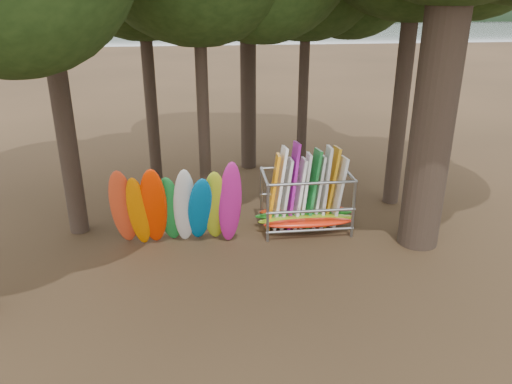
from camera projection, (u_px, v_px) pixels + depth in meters
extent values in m
plane|color=#47331E|center=(266.00, 255.00, 14.58)|extent=(120.00, 120.00, 0.00)
plane|color=gray|center=(207.00, 46.00, 69.79)|extent=(160.00, 160.00, 0.00)
cube|color=black|center=(201.00, 14.00, 115.04)|extent=(160.00, 4.00, 4.00)
cylinder|color=black|center=(47.00, 9.00, 13.56)|extent=(0.58, 0.58, 13.44)
cylinder|color=black|center=(147.00, 51.00, 17.65)|extent=(0.44, 0.44, 10.41)
cylinder|color=black|center=(248.00, 3.00, 19.43)|extent=(0.65, 0.65, 13.49)
cylinder|color=black|center=(305.00, 50.00, 19.03)|extent=(0.40, 0.40, 10.15)
cylinder|color=black|center=(201.00, 58.00, 14.89)|extent=(0.37, 0.37, 10.60)
cylinder|color=black|center=(408.00, 35.00, 16.10)|extent=(0.55, 0.55, 11.72)
cylinder|color=black|center=(446.00, 23.00, 12.93)|extent=(1.18, 1.18, 12.78)
ellipsoid|color=red|center=(123.00, 208.00, 14.39)|extent=(0.77, 1.41, 2.81)
ellipsoid|color=#D96900|center=(139.00, 212.00, 14.32)|extent=(0.66, 1.39, 2.66)
ellipsoid|color=#EA2C00|center=(154.00, 208.00, 14.30)|extent=(0.90, 1.67, 2.95)
ellipsoid|color=#16722D|center=(170.00, 210.00, 14.66)|extent=(0.77, 1.29, 2.52)
ellipsoid|color=beige|center=(185.00, 207.00, 14.49)|extent=(0.78, 1.42, 2.80)
ellipsoid|color=#005E9C|center=(200.00, 210.00, 14.56)|extent=(0.94, 1.74, 2.61)
ellipsoid|color=#99A81C|center=(215.00, 206.00, 14.65)|extent=(0.73, 1.45, 2.72)
ellipsoid|color=#A91978|center=(230.00, 203.00, 14.51)|extent=(0.80, 1.26, 2.96)
ellipsoid|color=red|center=(308.00, 223.00, 15.65)|extent=(2.85, 0.55, 0.24)
ellipsoid|color=#8CAF17|center=(307.00, 219.00, 15.87)|extent=(3.13, 0.55, 0.24)
ellipsoid|color=#186616|center=(304.00, 214.00, 16.25)|extent=(3.25, 0.55, 0.24)
ellipsoid|color=#B02D0D|center=(302.00, 210.00, 16.56)|extent=(2.88, 0.55, 0.24)
cube|color=orange|center=(273.00, 193.00, 15.77)|extent=(0.49, 0.75, 2.51)
cube|color=white|center=(279.00, 188.00, 15.85)|extent=(0.52, 0.81, 2.70)
cube|color=silver|center=(286.00, 195.00, 15.86)|extent=(0.43, 0.75, 2.34)
cube|color=#9F1A9B|center=(292.00, 186.00, 15.87)|extent=(0.46, 0.83, 2.83)
cube|color=white|center=(299.00, 194.00, 15.88)|extent=(0.44, 0.77, 2.34)
cube|color=white|center=(304.00, 191.00, 16.01)|extent=(0.39, 0.76, 2.46)
cube|color=#1B7B32|center=(312.00, 189.00, 15.88)|extent=(0.54, 0.82, 2.62)
cube|color=white|center=(317.00, 191.00, 16.07)|extent=(0.45, 0.79, 2.39)
cube|color=silver|center=(325.00, 188.00, 15.92)|extent=(0.36, 0.78, 2.70)
cube|color=orange|center=(330.00, 187.00, 16.08)|extent=(0.54, 0.80, 2.63)
cube|color=silver|center=(338.00, 193.00, 15.97)|extent=(0.52, 0.79, 2.36)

